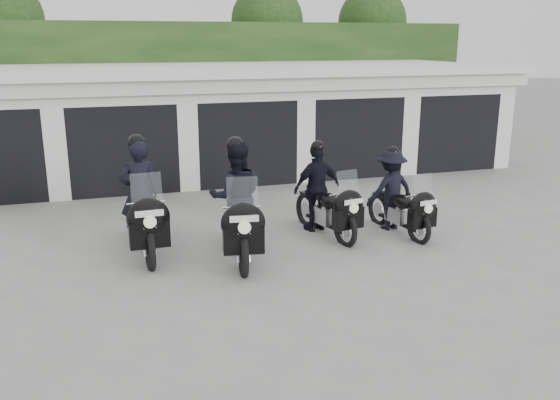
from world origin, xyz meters
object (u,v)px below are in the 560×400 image
object	(u,v)px
police_bike_a	(142,206)
police_bike_d	(395,195)
police_bike_c	(322,194)
police_bike_b	(237,205)

from	to	relation	value
police_bike_a	police_bike_d	size ratio (longest dim) A/B	1.23
police_bike_a	police_bike_d	distance (m)	4.90
police_bike_a	police_bike_c	world-z (taller)	police_bike_a
police_bike_c	police_bike_a	bearing A→B (deg)	170.35
police_bike_a	police_bike_c	bearing A→B (deg)	-0.66
police_bike_c	police_bike_d	size ratio (longest dim) A/B	1.07
police_bike_b	police_bike_d	distance (m)	3.32
police_bike_d	police_bike_c	bearing A→B (deg)	159.26
police_bike_a	police_bike_b	distance (m)	1.71
police_bike_d	police_bike_a	bearing A→B (deg)	168.94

